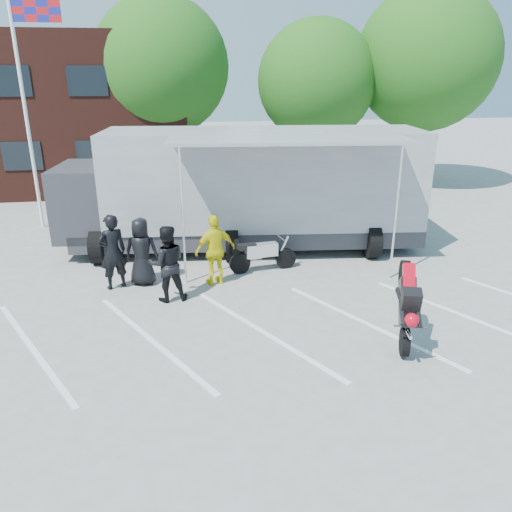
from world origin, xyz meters
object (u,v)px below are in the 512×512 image
object	(u,v)px
parked_motorcycle	(263,271)
spectator_leather_b	(113,252)
transporter_truck	(248,248)
stunt_bike_rider	(399,340)
spectator_leather_a	(142,252)
tree_left	(162,67)
tree_right	(426,60)
spectator_leather_c	(167,264)
flagpole	(29,81)
tree_mid	(317,81)
spectator_hivis	(215,250)

from	to	relation	value
parked_motorcycle	spectator_leather_b	world-z (taller)	spectator_leather_b
transporter_truck	stunt_bike_rider	distance (m)	6.79
stunt_bike_rider	spectator_leather_a	world-z (taller)	spectator_leather_a
parked_motorcycle	spectator_leather_b	bearing A→B (deg)	89.18
stunt_bike_rider	spectator_leather_a	size ratio (longest dim) A/B	1.07
tree_left	stunt_bike_rider	distance (m)	17.48
tree_right	spectator_leather_c	size ratio (longest dim) A/B	4.74
spectator_leather_a	tree_right	bearing A→B (deg)	-131.03
spectator_leather_c	spectator_leather_b	bearing A→B (deg)	-41.28
flagpole	tree_left	distance (m)	7.37
stunt_bike_rider	spectator_leather_b	world-z (taller)	spectator_leather_b
flagpole	tree_mid	xyz separation A→B (m)	(11.24, 5.00, -0.11)
tree_left	tree_mid	bearing A→B (deg)	-8.13
spectator_leather_c	spectator_hivis	distance (m)	1.49
flagpole	spectator_leather_c	distance (m)	9.23
tree_left	spectator_leather_b	world-z (taller)	tree_left
flagpole	parked_motorcycle	xyz separation A→B (m)	(7.03, -5.46, -5.05)
spectator_leather_a	spectator_hivis	world-z (taller)	spectator_hivis
tree_left	spectator_leather_b	bearing A→B (deg)	-95.88
parked_motorcycle	stunt_bike_rider	world-z (taller)	stunt_bike_rider
spectator_hivis	spectator_leather_a	bearing A→B (deg)	-28.15
tree_right	stunt_bike_rider	bearing A→B (deg)	-116.08
tree_right	spectator_leather_a	bearing A→B (deg)	-140.30
spectator_leather_b	spectator_hivis	xyz separation A→B (m)	(2.63, -0.13, -0.05)
tree_left	spectator_hivis	distance (m)	13.09
parked_motorcycle	tree_left	bearing A→B (deg)	4.60
tree_right	stunt_bike_rider	world-z (taller)	tree_right
tree_mid	spectator_hivis	distance (m)	13.13
tree_mid	transporter_truck	bearing A→B (deg)	-117.37
spectator_leather_a	spectator_leather_c	xyz separation A→B (m)	(0.68, -1.11, 0.05)
parked_motorcycle	spectator_leather_c	size ratio (longest dim) A/B	1.05
transporter_truck	parked_motorcycle	bearing A→B (deg)	-80.45
flagpole	parked_motorcycle	world-z (taller)	flagpole
tree_right	spectator_leather_a	size ratio (longest dim) A/B	5.00
tree_right	parked_motorcycle	size ratio (longest dim) A/B	4.53
stunt_bike_rider	tree_left	bearing A→B (deg)	124.83
spectator_leather_a	spectator_leather_b	bearing A→B (deg)	21.26
transporter_truck	stunt_bike_rider	bearing A→B (deg)	-64.28
flagpole	transporter_truck	distance (m)	9.20
spectator_hivis	tree_mid	bearing A→B (deg)	-136.50
parked_motorcycle	spectator_leather_b	xyz separation A→B (m)	(-4.03, -0.59, 1.00)
tree_mid	tree_right	size ratio (longest dim) A/B	0.84
flagpole	spectator_leather_c	bearing A→B (deg)	-57.90
parked_motorcycle	spectator_leather_a	xyz separation A→B (m)	(-3.31, -0.43, 0.91)
spectator_leather_b	tree_right	bearing A→B (deg)	-166.45
tree_mid	stunt_bike_rider	bearing A→B (deg)	-97.68
spectator_leather_c	spectator_leather_a	bearing A→B (deg)	-65.41
tree_left	tree_right	xyz separation A→B (m)	(12.00, -1.50, 0.31)
transporter_truck	tree_right	bearing A→B (deg)	45.59
flagpole	spectator_leather_b	xyz separation A→B (m)	(3.00, -6.05, -4.05)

